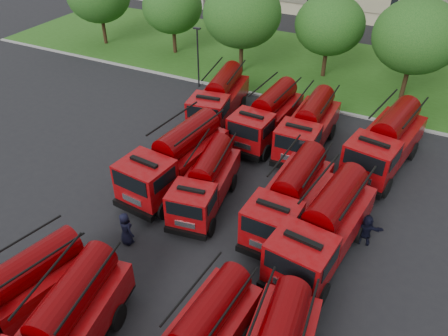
% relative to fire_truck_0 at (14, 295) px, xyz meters
% --- Properties ---
extents(ground, '(140.00, 140.00, 0.00)m').
position_rel_fire_truck_0_xyz_m(ground, '(5.31, 6.59, -1.58)').
color(ground, black).
rests_on(ground, ground).
extents(lawn, '(70.00, 16.00, 0.12)m').
position_rel_fire_truck_0_xyz_m(lawn, '(5.31, 32.59, -1.52)').
color(lawn, '#244E14').
rests_on(lawn, ground).
extents(curb, '(70.00, 0.30, 0.14)m').
position_rel_fire_truck_0_xyz_m(curb, '(5.31, 24.49, -1.51)').
color(curb, gray).
rests_on(curb, ground).
extents(tree_1, '(5.71, 5.71, 6.98)m').
position_rel_fire_truck_0_xyz_m(tree_1, '(-10.69, 29.59, 2.97)').
color(tree_1, '#382314').
rests_on(tree_1, ground).
extents(tree_2, '(6.72, 6.72, 8.22)m').
position_rel_fire_truck_0_xyz_m(tree_2, '(-2.69, 28.09, 3.78)').
color(tree_2, '#382314').
rests_on(tree_2, ground).
extents(tree_3, '(5.88, 5.88, 7.19)m').
position_rel_fire_truck_0_xyz_m(tree_3, '(4.31, 30.59, 3.11)').
color(tree_3, '#382314').
rests_on(tree_3, ground).
extents(tree_4, '(6.55, 6.55, 8.01)m').
position_rel_fire_truck_0_xyz_m(tree_4, '(11.31, 29.09, 3.64)').
color(tree_4, '#382314').
rests_on(tree_4, ground).
extents(lamp_post_0, '(0.60, 0.25, 5.11)m').
position_rel_fire_truck_0_xyz_m(lamp_post_0, '(-4.69, 23.79, 1.32)').
color(lamp_post_0, black).
rests_on(lamp_post_0, ground).
extents(fire_truck_0, '(3.84, 7.24, 3.13)m').
position_rel_fire_truck_0_xyz_m(fire_truck_0, '(0.00, 0.00, 0.00)').
color(fire_truck_0, black).
rests_on(fire_truck_0, ground).
extents(fire_truck_1, '(3.60, 7.53, 3.29)m').
position_rel_fire_truck_0_xyz_m(fire_truck_1, '(3.01, -0.42, 0.08)').
color(fire_truck_1, black).
rests_on(fire_truck_1, ground).
extents(fire_truck_4, '(3.51, 8.08, 3.57)m').
position_rel_fire_truck_0_xyz_m(fire_truck_4, '(0.89, 11.17, 0.22)').
color(fire_truck_4, black).
rests_on(fire_truck_4, ground).
extents(fire_truck_5, '(3.25, 6.81, 2.98)m').
position_rel_fire_truck_0_xyz_m(fire_truck_5, '(3.35, 10.32, -0.08)').
color(fire_truck_5, black).
rests_on(fire_truck_5, ground).
extents(fire_truck_6, '(2.92, 7.40, 3.32)m').
position_rel_fire_truck_0_xyz_m(fire_truck_6, '(8.05, 10.95, 0.09)').
color(fire_truck_6, black).
rests_on(fire_truck_6, ground).
extents(fire_truck_7, '(3.63, 8.02, 3.52)m').
position_rel_fire_truck_0_xyz_m(fire_truck_7, '(10.28, 9.39, 0.20)').
color(fire_truck_7, black).
rests_on(fire_truck_7, ground).
extents(fire_truck_8, '(3.64, 7.73, 3.38)m').
position_rel_fire_truck_0_xyz_m(fire_truck_8, '(-0.46, 19.47, 0.13)').
color(fire_truck_8, black).
rests_on(fire_truck_8, ground).
extents(fire_truck_9, '(3.07, 7.50, 3.35)m').
position_rel_fire_truck_0_xyz_m(fire_truck_9, '(3.67, 18.58, 0.11)').
color(fire_truck_9, black).
rests_on(fire_truck_9, ground).
extents(fire_truck_10, '(2.71, 7.30, 3.32)m').
position_rel_fire_truck_0_xyz_m(fire_truck_10, '(6.65, 18.53, 0.09)').
color(fire_truck_10, black).
rests_on(fire_truck_10, ground).
extents(fire_truck_11, '(4.06, 8.26, 3.60)m').
position_rel_fire_truck_0_xyz_m(fire_truck_11, '(11.59, 18.54, 0.24)').
color(fire_truck_11, black).
rests_on(fire_truck_11, ground).
extents(firefighter_4, '(1.07, 0.86, 1.90)m').
position_rel_fire_truck_0_xyz_m(firefighter_4, '(1.25, 5.72, -1.58)').
color(firefighter_4, black).
rests_on(firefighter_4, ground).
extents(firefighter_5, '(1.80, 1.03, 1.82)m').
position_rel_fire_truck_0_xyz_m(firefighter_5, '(12.09, 11.09, -1.58)').
color(firefighter_5, black).
rests_on(firefighter_5, ground).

